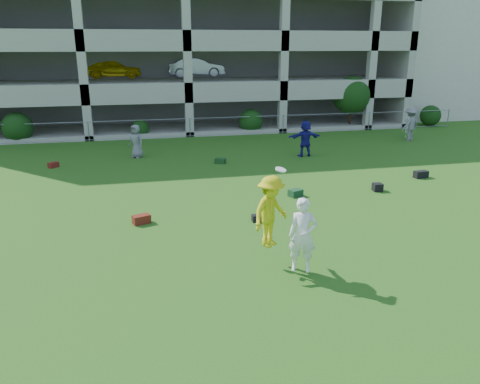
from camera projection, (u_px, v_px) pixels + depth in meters
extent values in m
plane|color=#235114|center=(282.00, 283.00, 11.29)|extent=(100.00, 100.00, 0.00)
cube|color=beige|center=(440.00, 50.00, 40.58)|extent=(16.00, 14.00, 10.00)
imported|color=slate|center=(136.00, 141.00, 23.52)|extent=(0.96, 0.95, 1.68)
imported|color=navy|center=(305.00, 138.00, 23.80)|extent=(1.73, 0.62, 1.84)
imported|color=white|center=(410.00, 124.00, 28.53)|extent=(0.72, 0.64, 1.66)
imported|color=slate|center=(410.00, 124.00, 27.65)|extent=(1.45, 1.15, 1.96)
cube|color=#571C0F|center=(141.00, 219.00, 14.99)|extent=(0.62, 0.47, 0.28)
cube|color=black|center=(258.00, 218.00, 15.18)|extent=(0.40, 0.25, 0.22)
cube|color=#153C23|center=(295.00, 193.00, 17.68)|extent=(0.60, 0.52, 0.26)
cube|color=black|center=(378.00, 187.00, 18.32)|extent=(0.39, 0.39, 0.30)
cube|color=black|center=(421.00, 174.00, 20.13)|extent=(0.63, 0.36, 0.30)
cube|color=#51180D|center=(53.00, 165.00, 21.81)|extent=(0.51, 0.52, 0.24)
cube|color=#153A19|center=(220.00, 161.00, 22.55)|extent=(0.58, 0.50, 0.25)
imported|color=gold|center=(271.00, 212.00, 11.79)|extent=(1.38, 1.27, 1.86)
imported|color=white|center=(303.00, 235.00, 11.21)|extent=(0.78, 0.64, 1.85)
cylinder|color=white|center=(281.00, 170.00, 11.28)|extent=(0.28, 0.27, 0.13)
cube|color=#9E998C|center=(169.00, 38.00, 39.96)|extent=(30.00, 0.50, 12.00)
cube|color=#9E998C|center=(365.00, 38.00, 36.71)|extent=(0.50, 14.00, 12.00)
cube|color=#9E998C|center=(179.00, 118.00, 35.44)|extent=(30.00, 14.00, 0.30)
cube|color=#9E998C|center=(178.00, 78.00, 34.54)|extent=(30.00, 14.00, 0.30)
cube|color=#9E998C|center=(176.00, 35.00, 33.63)|extent=(30.00, 14.00, 0.30)
cube|color=#9E998C|center=(189.00, 95.00, 28.34)|extent=(30.00, 0.30, 0.90)
cube|color=#9E998C|center=(187.00, 43.00, 27.43)|extent=(30.00, 0.30, 0.90)
cube|color=#9E998C|center=(79.00, 35.00, 26.16)|extent=(0.50, 0.50, 12.00)
cube|color=#9E998C|center=(187.00, 35.00, 27.39)|extent=(0.50, 0.50, 12.00)
cube|color=#9E998C|center=(284.00, 36.00, 28.63)|extent=(0.50, 0.50, 12.00)
cube|color=#9E998C|center=(374.00, 36.00, 29.86)|extent=(0.50, 0.50, 12.00)
cube|color=#605E59|center=(174.00, 37.00, 35.54)|extent=(29.00, 9.00, 11.60)
imported|color=yellow|center=(113.00, 68.00, 31.50)|extent=(3.93, 1.71, 1.32)
imported|color=#ABAEB2|center=(196.00, 67.00, 32.65)|extent=(4.08, 1.63, 1.32)
cylinder|color=gray|center=(89.00, 131.00, 27.55)|extent=(0.06, 0.06, 1.20)
cylinder|color=gray|center=(190.00, 128.00, 28.79)|extent=(0.06, 0.06, 1.20)
cylinder|color=gray|center=(283.00, 124.00, 30.03)|extent=(0.06, 0.06, 1.20)
cylinder|color=gray|center=(369.00, 121.00, 31.26)|extent=(0.06, 0.06, 1.20)
cylinder|color=gray|center=(448.00, 118.00, 32.50)|extent=(0.06, 0.06, 1.20)
cylinder|color=gray|center=(190.00, 119.00, 28.62)|extent=(36.00, 0.04, 0.04)
cylinder|color=gray|center=(190.00, 136.00, 28.95)|extent=(36.00, 0.04, 0.04)
sphere|color=#163D11|center=(17.00, 127.00, 27.20)|extent=(1.76, 1.76, 1.76)
sphere|color=#163D11|center=(140.00, 128.00, 28.75)|extent=(1.10, 1.10, 1.10)
sphere|color=#163D11|center=(251.00, 121.00, 30.12)|extent=(1.54, 1.54, 1.54)
cylinder|color=#382314|center=(350.00, 114.00, 31.69)|extent=(0.16, 0.16, 1.96)
sphere|color=#163D11|center=(352.00, 95.00, 31.30)|extent=(2.52, 2.52, 2.52)
sphere|color=#163D11|center=(430.00, 116.00, 32.81)|extent=(1.43, 1.43, 1.43)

